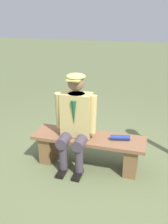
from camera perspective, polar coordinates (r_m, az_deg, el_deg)
name	(u,v)px	position (r m, az deg, el deg)	size (l,w,h in m)	color
ground_plane	(89,164)	(3.75, 1.01, -11.39)	(30.00, 30.00, 0.00)	#616B44
bench	(89,147)	(3.60, 1.04, -7.63)	(1.53, 0.44, 0.44)	brown
seated_man	(75,119)	(3.40, -1.92, -1.55)	(0.57, 0.56, 1.30)	tan
rolled_magazine	(120,138)	(3.45, 7.95, -5.61)	(0.07, 0.07, 0.26)	navy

